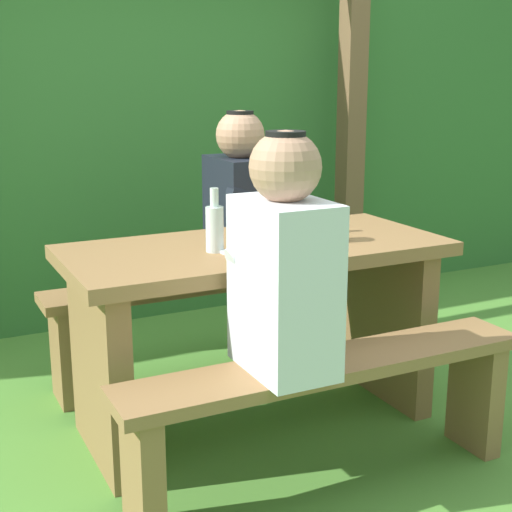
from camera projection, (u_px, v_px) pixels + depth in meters
name	position (u px, v px, depth m)	size (l,w,h in m)	color
ground_plane	(256.00, 422.00, 2.88)	(12.00, 12.00, 0.00)	#4F8933
hedge_backdrop	(119.00, 111.00, 4.11)	(6.40, 0.63, 2.22)	#336C2F
pergola_post_right	(351.00, 138.00, 4.15)	(0.12, 0.12, 1.93)	brown
picnic_table	(256.00, 303.00, 2.76)	(1.40, 0.64, 0.72)	olive
bench_near	(329.00, 397.00, 2.35)	(1.40, 0.24, 0.45)	olive
bench_far	(204.00, 306.00, 3.26)	(1.40, 0.24, 0.45)	olive
person_white_shirt	(284.00, 263.00, 2.17)	(0.25, 0.35, 0.72)	silver
person_black_coat	(241.00, 200.00, 3.22)	(0.25, 0.35, 0.72)	black
drinking_glass	(334.00, 228.00, 2.74)	(0.08, 0.08, 0.10)	silver
bottle_left	(215.00, 227.00, 2.57)	(0.06, 0.06, 0.22)	silver
bottle_right	(290.00, 211.00, 2.84)	(0.07, 0.07, 0.23)	silver
cell_phone	(238.00, 254.00, 2.53)	(0.07, 0.14, 0.01)	silver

